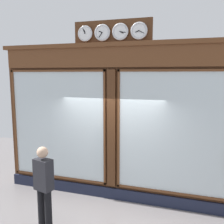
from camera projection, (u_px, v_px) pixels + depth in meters
name	position (u px, v px, depth m)	size (l,w,h in m)	color
shop_facade	(114.00, 122.00, 6.21)	(5.88, 0.42, 4.28)	#4C2B16
pedestrian	(44.00, 184.00, 5.00)	(0.40, 0.30, 1.69)	black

